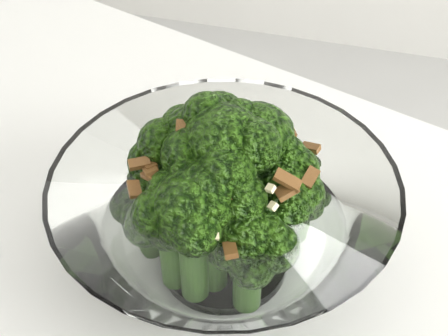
# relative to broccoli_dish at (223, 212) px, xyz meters

# --- Properties ---
(broccoli_dish) EXTENTS (0.23, 0.23, 0.14)m
(broccoli_dish) POSITION_rel_broccoli_dish_xyz_m (0.00, 0.00, 0.00)
(broccoli_dish) COLOR white
(broccoli_dish) RESTS_ON table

